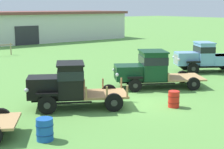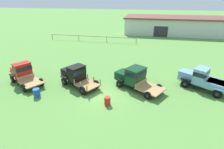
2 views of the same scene
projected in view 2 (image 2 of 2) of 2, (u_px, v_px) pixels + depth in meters
name	position (u px, v px, depth m)	size (l,w,h in m)	color
ground_plane	(103.00, 94.00, 17.12)	(240.00, 240.00, 0.00)	#5B9342
farm_shed	(175.00, 25.00, 44.37)	(25.21, 10.71, 4.15)	silver
paddock_fence	(92.00, 37.00, 36.91)	(18.78, 0.41, 1.19)	#997F60
vintage_truck_foreground_near	(23.00, 73.00, 19.06)	(5.03, 3.93, 2.31)	black
vintage_truck_second_in_line	(76.00, 75.00, 18.55)	(5.00, 3.83, 2.21)	black
vintage_truck_midrow_center	(134.00, 77.00, 18.02)	(5.59, 4.40, 2.24)	black
vintage_truck_far_side	(203.00, 79.00, 17.75)	(5.02, 3.92, 2.24)	black
oil_drum_beside_row	(107.00, 101.00, 15.34)	(0.57, 0.57, 0.80)	red
oil_drum_near_fence	(37.00, 93.00, 16.58)	(0.65, 0.65, 0.83)	#1951B2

